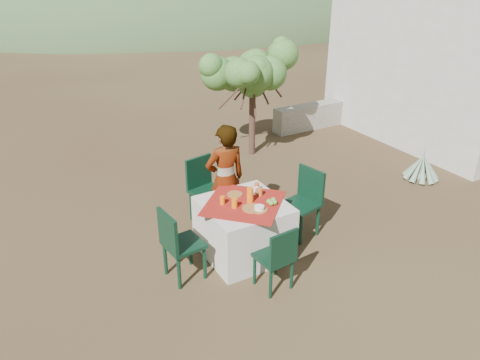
# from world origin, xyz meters

# --- Properties ---
(ground) EXTENTS (160.00, 160.00, 0.00)m
(ground) POSITION_xyz_m (0.00, 0.00, 0.00)
(ground) COLOR #382619
(ground) RESTS_ON ground
(table) EXTENTS (1.30, 1.30, 0.76)m
(table) POSITION_xyz_m (-0.60, -0.19, 0.38)
(table) COLOR silver
(table) RESTS_ON ground
(chair_far) EXTENTS (0.53, 0.53, 0.97)m
(chair_far) POSITION_xyz_m (-0.66, 0.89, 0.54)
(chair_far) COLOR black
(chair_far) RESTS_ON ground
(chair_near) EXTENTS (0.42, 0.42, 0.84)m
(chair_near) POSITION_xyz_m (-0.64, -1.04, 0.47)
(chair_near) COLOR black
(chair_near) RESTS_ON ground
(chair_left) EXTENTS (0.48, 0.48, 0.95)m
(chair_left) POSITION_xyz_m (-1.57, -0.28, 0.53)
(chair_left) COLOR black
(chair_left) RESTS_ON ground
(chair_right) EXTENTS (0.54, 0.54, 0.97)m
(chair_right) POSITION_xyz_m (0.39, -0.16, 0.54)
(chair_right) COLOR black
(chair_right) RESTS_ON ground
(person) EXTENTS (0.60, 0.41, 1.60)m
(person) POSITION_xyz_m (-0.53, 0.46, 0.80)
(person) COLOR #8C6651
(person) RESTS_ON ground
(shrub_tree) EXTENTS (1.65, 1.62, 1.94)m
(shrub_tree) POSITION_xyz_m (1.32, 2.80, 1.53)
(shrub_tree) COLOR #4D3226
(shrub_tree) RESTS_ON ground
(agave) EXTENTS (0.63, 0.63, 0.67)m
(agave) POSITION_xyz_m (3.27, 0.24, 0.22)
(agave) COLOR gray
(agave) RESTS_ON ground
(guesthouse) EXTENTS (3.20, 4.20, 3.00)m
(guesthouse) POSITION_xyz_m (5.60, 1.80, 1.50)
(guesthouse) COLOR beige
(guesthouse) RESTS_ON ground
(stone_wall) EXTENTS (2.60, 0.35, 0.55)m
(stone_wall) POSITION_xyz_m (3.60, 3.40, 0.28)
(stone_wall) COLOR gray
(stone_wall) RESTS_ON ground
(hill_near_right) EXTENTS (48.00, 48.00, 20.00)m
(hill_near_right) POSITION_xyz_m (12.00, 36.00, 0.00)
(hill_near_right) COLOR #3E5A33
(hill_near_right) RESTS_ON ground
(plate_far) EXTENTS (0.21, 0.21, 0.01)m
(plate_far) POSITION_xyz_m (-0.60, 0.06, 0.77)
(plate_far) COLOR brown
(plate_far) RESTS_ON table
(plate_near) EXTENTS (0.25, 0.25, 0.01)m
(plate_near) POSITION_xyz_m (-0.59, -0.38, 0.77)
(plate_near) COLOR brown
(plate_near) RESTS_ON table
(glass_far) EXTENTS (0.07, 0.07, 0.11)m
(glass_far) POSITION_xyz_m (-0.86, -0.08, 0.82)
(glass_far) COLOR orange
(glass_far) RESTS_ON table
(glass_near) EXTENTS (0.08, 0.08, 0.12)m
(glass_near) POSITION_xyz_m (-0.77, -0.24, 0.82)
(glass_near) COLOR orange
(glass_near) RESTS_ON table
(juice_pitcher) EXTENTS (0.09, 0.09, 0.19)m
(juice_pitcher) POSITION_xyz_m (-0.52, -0.20, 0.86)
(juice_pitcher) COLOR orange
(juice_pitcher) RESTS_ON table
(bowl_plate) EXTENTS (0.21, 0.21, 0.01)m
(bowl_plate) POSITION_xyz_m (-0.53, -0.45, 0.77)
(bowl_plate) COLOR brown
(bowl_plate) RESTS_ON table
(white_bowl) EXTENTS (0.12, 0.12, 0.05)m
(white_bowl) POSITION_xyz_m (-0.53, -0.45, 0.80)
(white_bowl) COLOR white
(white_bowl) RESTS_ON bowl_plate
(jar_left) EXTENTS (0.07, 0.07, 0.11)m
(jar_left) POSITION_xyz_m (-0.32, -0.12, 0.82)
(jar_left) COLOR #CB6123
(jar_left) RESTS_ON table
(jar_right) EXTENTS (0.07, 0.07, 0.11)m
(jar_right) POSITION_xyz_m (-0.27, 0.03, 0.81)
(jar_right) COLOR #CB6123
(jar_right) RESTS_ON table
(napkin_holder) EXTENTS (0.08, 0.06, 0.10)m
(napkin_holder) POSITION_xyz_m (-0.34, -0.06, 0.81)
(napkin_holder) COLOR white
(napkin_holder) RESTS_ON table
(fruit_cluster) EXTENTS (0.14, 0.13, 0.07)m
(fruit_cluster) POSITION_xyz_m (-0.31, -0.40, 0.80)
(fruit_cluster) COLOR #649736
(fruit_cluster) RESTS_ON table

